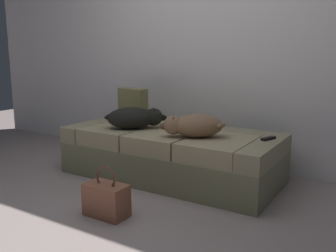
{
  "coord_description": "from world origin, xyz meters",
  "views": [
    {
      "loc": [
        1.79,
        -1.86,
        1.19
      ],
      "look_at": [
        0.0,
        1.02,
        0.5
      ],
      "focal_mm": 40.18,
      "sensor_mm": 36.0,
      "label": 1
    }
  ],
  "objects_px": {
    "dog_tan": "(193,125)",
    "tv_remote": "(268,138)",
    "throw_pillow": "(133,104)",
    "couch": "(171,154)",
    "dog_dark": "(135,118)",
    "handbag": "(106,199)"
  },
  "relations": [
    {
      "from": "dog_tan",
      "to": "throw_pillow",
      "type": "xyz_separation_m",
      "value": [
        -0.93,
        0.38,
        0.07
      ]
    },
    {
      "from": "couch",
      "to": "tv_remote",
      "type": "distance_m",
      "value": 0.93
    },
    {
      "from": "dog_dark",
      "to": "dog_tan",
      "type": "distance_m",
      "value": 0.64
    },
    {
      "from": "couch",
      "to": "tv_remote",
      "type": "xyz_separation_m",
      "value": [
        0.89,
        0.11,
        0.24
      ]
    },
    {
      "from": "dog_tan",
      "to": "throw_pillow",
      "type": "distance_m",
      "value": 1.01
    },
    {
      "from": "dog_dark",
      "to": "dog_tan",
      "type": "bearing_deg",
      "value": -2.56
    },
    {
      "from": "couch",
      "to": "throw_pillow",
      "type": "xyz_separation_m",
      "value": [
        -0.62,
        0.24,
        0.4
      ]
    },
    {
      "from": "couch",
      "to": "throw_pillow",
      "type": "bearing_deg",
      "value": 158.65
    },
    {
      "from": "couch",
      "to": "dog_dark",
      "type": "relative_size",
      "value": 3.71
    },
    {
      "from": "dog_tan",
      "to": "throw_pillow",
      "type": "relative_size",
      "value": 1.61
    },
    {
      "from": "dog_dark",
      "to": "dog_tan",
      "type": "relative_size",
      "value": 0.99
    },
    {
      "from": "dog_tan",
      "to": "tv_remote",
      "type": "height_order",
      "value": "dog_tan"
    },
    {
      "from": "dog_dark",
      "to": "handbag",
      "type": "bearing_deg",
      "value": -66.35
    },
    {
      "from": "couch",
      "to": "dog_tan",
      "type": "xyz_separation_m",
      "value": [
        0.31,
        -0.14,
        0.33
      ]
    },
    {
      "from": "dog_tan",
      "to": "handbag",
      "type": "distance_m",
      "value": 0.99
    },
    {
      "from": "tv_remote",
      "to": "handbag",
      "type": "bearing_deg",
      "value": -106.78
    },
    {
      "from": "dog_dark",
      "to": "handbag",
      "type": "height_order",
      "value": "dog_dark"
    },
    {
      "from": "dog_dark",
      "to": "handbag",
      "type": "xyz_separation_m",
      "value": [
        0.39,
        -0.88,
        -0.43
      ]
    },
    {
      "from": "dog_tan",
      "to": "tv_remote",
      "type": "xyz_separation_m",
      "value": [
        0.58,
        0.24,
        -0.09
      ]
    },
    {
      "from": "tv_remote",
      "to": "handbag",
      "type": "distance_m",
      "value": 1.42
    },
    {
      "from": "handbag",
      "to": "tv_remote",
      "type": "bearing_deg",
      "value": 52.6
    },
    {
      "from": "dog_dark",
      "to": "handbag",
      "type": "distance_m",
      "value": 1.05
    }
  ]
}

